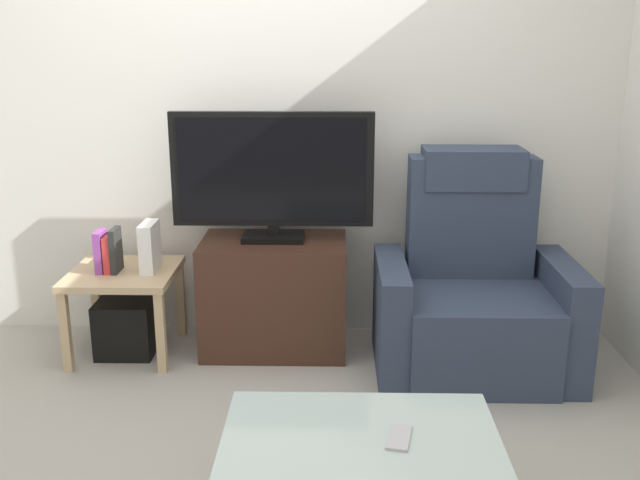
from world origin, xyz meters
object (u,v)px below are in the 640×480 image
object	(u,v)px
subwoofer_box	(127,326)
book_middle	(109,254)
tv_stand	(274,295)
recliner_armchair	(474,295)
book_leftmost	(101,251)
television	(272,173)
cell_phone	(399,438)
book_rightmost	(116,250)
coffee_table	(361,443)
game_console	(150,247)
side_table	(124,283)

from	to	relation	value
subwoofer_box	book_middle	size ratio (longest dim) A/B	1.55
tv_stand	recliner_armchair	xyz separation A→B (m)	(1.02, -0.17, 0.07)
subwoofer_box	book_leftmost	world-z (taller)	book_leftmost
television	cell_phone	xyz separation A→B (m)	(0.53, -1.57, -0.56)
tv_stand	book_rightmost	bearing A→B (deg)	-173.40
book_rightmost	coffee_table	distance (m)	1.89
television	book_rightmost	world-z (taller)	television
game_console	coffee_table	distance (m)	1.82
coffee_table	cell_phone	world-z (taller)	cell_phone
tv_stand	subwoofer_box	xyz separation A→B (m)	(-0.78, -0.07, -0.15)
side_table	subwoofer_box	size ratio (longest dim) A/B	1.84
side_table	game_console	distance (m)	0.25
recliner_armchair	coffee_table	xyz separation A→B (m)	(-0.61, -1.36, -0.01)
book_leftmost	recliner_armchair	bearing A→B (deg)	-2.44
recliner_armchair	cell_phone	xyz separation A→B (m)	(-0.49, -1.38, 0.02)
side_table	book_rightmost	xyz separation A→B (m)	(-0.02, -0.02, 0.19)
coffee_table	tv_stand	bearing A→B (deg)	104.80
tv_stand	subwoofer_box	distance (m)	0.80
book_leftmost	subwoofer_box	bearing A→B (deg)	11.31
book_leftmost	coffee_table	size ratio (longest dim) A/B	0.24
game_console	book_leftmost	bearing A→B (deg)	-173.02
side_table	tv_stand	bearing A→B (deg)	5.34
tv_stand	book_rightmost	distance (m)	0.85
recliner_armchair	book_leftmost	bearing A→B (deg)	168.26
television	side_table	distance (m)	0.97
recliner_armchair	cell_phone	distance (m)	1.46
recliner_armchair	cell_phone	bearing A→B (deg)	-119.02
side_table	book_leftmost	distance (m)	0.21
side_table	book_leftmost	xyz separation A→B (m)	(-0.10, -0.02, 0.18)
recliner_armchair	side_table	world-z (taller)	recliner_armchair
coffee_table	recliner_armchair	bearing A→B (deg)	65.77
tv_stand	cell_phone	distance (m)	1.64
book_leftmost	tv_stand	bearing A→B (deg)	6.03
recliner_armchair	subwoofer_box	bearing A→B (deg)	167.49
recliner_armchair	subwoofer_box	xyz separation A→B (m)	(-1.80, 0.10, -0.23)
book_middle	side_table	bearing A→B (deg)	19.23
book_middle	book_leftmost	bearing A→B (deg)	180.00
recliner_armchair	subwoofer_box	size ratio (longest dim) A/B	3.67
television	book_leftmost	xyz separation A→B (m)	(-0.88, -0.11, -0.39)
tv_stand	game_console	xyz separation A→B (m)	(-0.63, -0.06, 0.28)
side_table	recliner_armchair	bearing A→B (deg)	-3.21
side_table	book_middle	bearing A→B (deg)	-160.77
book_middle	tv_stand	bearing A→B (deg)	6.33
book_leftmost	book_middle	size ratio (longest dim) A/B	1.13
subwoofer_box	book_rightmost	world-z (taller)	book_rightmost
television	book_leftmost	world-z (taller)	television
book_rightmost	game_console	world-z (taller)	game_console
tv_stand	coffee_table	world-z (taller)	tv_stand
side_table	subwoofer_box	distance (m)	0.24
side_table	game_console	bearing A→B (deg)	3.95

